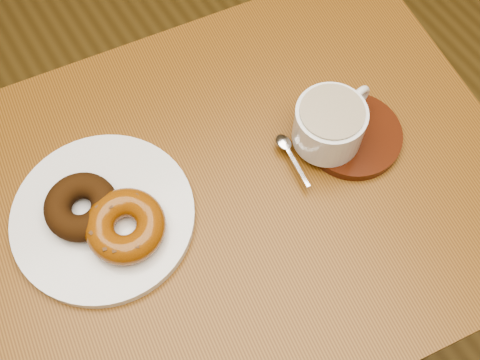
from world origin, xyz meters
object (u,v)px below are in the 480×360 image
cafe_table (229,225)px  saucer (353,135)px  donut_plate (103,217)px  coffee_cup (330,124)px

cafe_table → saucer: 0.24m
donut_plate → saucer: 0.37m
donut_plate → cafe_table: bearing=-19.1°
cafe_table → saucer: bearing=1.6°
saucer → coffee_cup: size_ratio=1.08×
saucer → donut_plate: bearing=168.0°
donut_plate → coffee_cup: 0.34m
saucer → coffee_cup: (-0.04, 0.02, 0.04)m
saucer → coffee_cup: bearing=156.7°
donut_plate → saucer: (0.36, -0.08, -0.00)m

